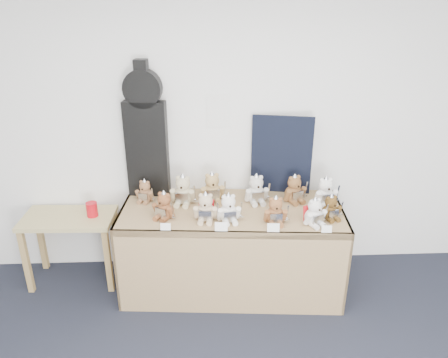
{
  "coord_description": "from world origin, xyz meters",
  "views": [
    {
      "loc": [
        -0.1,
        -1.26,
        2.54
      ],
      "look_at": [
        0.05,
        1.97,
        1.12
      ],
      "focal_mm": 35.0,
      "sensor_mm": 36.0,
      "label": 1
    }
  ],
  "objects_px": {
    "teddy_back_left": "(183,191)",
    "teddy_front_right": "(275,211)",
    "teddy_front_far_left": "(164,206)",
    "teddy_back_centre_right": "(256,190)",
    "teddy_front_centre": "(229,209)",
    "guitar_case": "(146,132)",
    "teddy_back_right": "(294,190)",
    "teddy_back_far_left": "(145,192)",
    "teddy_back_centre_left": "(212,188)",
    "red_cup": "(92,209)",
    "teddy_front_end": "(331,208)",
    "side_table": "(70,228)",
    "teddy_back_end": "(325,192)",
    "teddy_front_left": "(206,208)",
    "display_table": "(232,230)",
    "teddy_front_far_right": "(315,213)"
  },
  "relations": [
    {
      "from": "teddy_front_left",
      "to": "teddy_front_far_left",
      "type": "bearing_deg",
      "value": 176.15
    },
    {
      "from": "guitar_case",
      "to": "teddy_back_right",
      "type": "xyz_separation_m",
      "value": [
        1.29,
        -0.21,
        -0.48
      ]
    },
    {
      "from": "side_table",
      "to": "teddy_front_right",
      "type": "xyz_separation_m",
      "value": [
        1.79,
        -0.42,
        0.35
      ]
    },
    {
      "from": "red_cup",
      "to": "side_table",
      "type": "bearing_deg",
      "value": 179.13
    },
    {
      "from": "teddy_back_left",
      "to": "teddy_back_centre_left",
      "type": "height_order",
      "value": "teddy_back_left"
    },
    {
      "from": "teddy_back_end",
      "to": "side_table",
      "type": "bearing_deg",
      "value": 167.19
    },
    {
      "from": "teddy_back_end",
      "to": "teddy_back_far_left",
      "type": "relative_size",
      "value": 1.26
    },
    {
      "from": "teddy_back_left",
      "to": "teddy_back_end",
      "type": "bearing_deg",
      "value": 6.59
    },
    {
      "from": "teddy_front_centre",
      "to": "teddy_front_end",
      "type": "distance_m",
      "value": 0.84
    },
    {
      "from": "red_cup",
      "to": "teddy_front_right",
      "type": "xyz_separation_m",
      "value": [
        1.57,
        -0.42,
        0.16
      ]
    },
    {
      "from": "red_cup",
      "to": "teddy_back_centre_left",
      "type": "height_order",
      "value": "teddy_back_centre_left"
    },
    {
      "from": "red_cup",
      "to": "teddy_front_far_left",
      "type": "xyz_separation_m",
      "value": [
        0.67,
        -0.29,
        0.16
      ]
    },
    {
      "from": "teddy_front_end",
      "to": "teddy_front_far_left",
      "type": "bearing_deg",
      "value": 159.68
    },
    {
      "from": "red_cup",
      "to": "teddy_front_end",
      "type": "distance_m",
      "value": 2.07
    },
    {
      "from": "teddy_back_left",
      "to": "teddy_back_end",
      "type": "height_order",
      "value": "teddy_back_left"
    },
    {
      "from": "teddy_front_centre",
      "to": "teddy_back_right",
      "type": "xyz_separation_m",
      "value": [
        0.6,
        0.34,
        0.0
      ]
    },
    {
      "from": "teddy_front_right",
      "to": "teddy_back_right",
      "type": "height_order",
      "value": "teddy_back_right"
    },
    {
      "from": "teddy_front_right",
      "to": "teddy_back_right",
      "type": "relative_size",
      "value": 0.93
    },
    {
      "from": "teddy_back_far_left",
      "to": "teddy_back_end",
      "type": "bearing_deg",
      "value": 12.23
    },
    {
      "from": "guitar_case",
      "to": "teddy_front_centre",
      "type": "height_order",
      "value": "guitar_case"
    },
    {
      "from": "teddy_front_left",
      "to": "teddy_back_far_left",
      "type": "bearing_deg",
      "value": 150.6
    },
    {
      "from": "display_table",
      "to": "teddy_front_far_left",
      "type": "xyz_separation_m",
      "value": [
        -0.56,
        -0.06,
        0.27
      ]
    },
    {
      "from": "teddy_back_right",
      "to": "teddy_front_far_left",
      "type": "bearing_deg",
      "value": 170.79
    },
    {
      "from": "teddy_front_centre",
      "to": "teddy_back_far_left",
      "type": "distance_m",
      "value": 0.82
    },
    {
      "from": "teddy_back_centre_right",
      "to": "side_table",
      "type": "bearing_deg",
      "value": 169.27
    },
    {
      "from": "teddy_front_centre",
      "to": "teddy_front_left",
      "type": "bearing_deg",
      "value": 162.95
    },
    {
      "from": "display_table",
      "to": "teddy_front_left",
      "type": "bearing_deg",
      "value": -148.54
    },
    {
      "from": "teddy_back_right",
      "to": "teddy_back_far_left",
      "type": "height_order",
      "value": "teddy_back_right"
    },
    {
      "from": "teddy_back_centre_left",
      "to": "red_cup",
      "type": "bearing_deg",
      "value": 173.4
    },
    {
      "from": "teddy_back_right",
      "to": "display_table",
      "type": "bearing_deg",
      "value": 177.33
    },
    {
      "from": "teddy_back_left",
      "to": "teddy_front_far_right",
      "type": "bearing_deg",
      "value": -11.89
    },
    {
      "from": "guitar_case",
      "to": "teddy_front_left",
      "type": "relative_size",
      "value": 4.44
    },
    {
      "from": "teddy_front_right",
      "to": "teddy_back_far_left",
      "type": "distance_m",
      "value": 1.18
    },
    {
      "from": "teddy_front_far_left",
      "to": "teddy_back_right",
      "type": "height_order",
      "value": "teddy_back_right"
    },
    {
      "from": "teddy_back_right",
      "to": "teddy_back_left",
      "type": "bearing_deg",
      "value": 158.05
    },
    {
      "from": "side_table",
      "to": "teddy_front_far_right",
      "type": "bearing_deg",
      "value": -10.78
    },
    {
      "from": "side_table",
      "to": "teddy_back_right",
      "type": "distance_m",
      "value": 2.05
    },
    {
      "from": "teddy_front_left",
      "to": "teddy_front_end",
      "type": "height_order",
      "value": "teddy_front_left"
    },
    {
      "from": "teddy_front_far_left",
      "to": "red_cup",
      "type": "bearing_deg",
      "value": -175.21
    },
    {
      "from": "teddy_front_far_left",
      "to": "teddy_back_centre_right",
      "type": "xyz_separation_m",
      "value": [
        0.79,
        0.25,
        0.01
      ]
    },
    {
      "from": "teddy_back_left",
      "to": "teddy_front_right",
      "type": "bearing_deg",
      "value": -17.09
    },
    {
      "from": "display_table",
      "to": "red_cup",
      "type": "relative_size",
      "value": 14.98
    },
    {
      "from": "side_table",
      "to": "teddy_back_end",
      "type": "xyz_separation_m",
      "value": [
        2.28,
        -0.11,
        0.36
      ]
    },
    {
      "from": "red_cup",
      "to": "teddy_front_left",
      "type": "bearing_deg",
      "value": -19.01
    },
    {
      "from": "teddy_front_end",
      "to": "teddy_back_left",
      "type": "xyz_separation_m",
      "value": [
        -1.22,
        0.33,
        0.03
      ]
    },
    {
      "from": "teddy_back_end",
      "to": "teddy_back_left",
      "type": "bearing_deg",
      "value": 166.83
    },
    {
      "from": "guitar_case",
      "to": "teddy_front_left",
      "type": "distance_m",
      "value": 0.88
    },
    {
      "from": "teddy_back_centre_left",
      "to": "teddy_front_centre",
      "type": "bearing_deg",
      "value": -79.94
    },
    {
      "from": "teddy_front_right",
      "to": "teddy_back_centre_left",
      "type": "height_order",
      "value": "teddy_back_centre_left"
    },
    {
      "from": "teddy_front_centre",
      "to": "guitar_case",
      "type": "bearing_deg",
      "value": 132.11
    }
  ]
}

